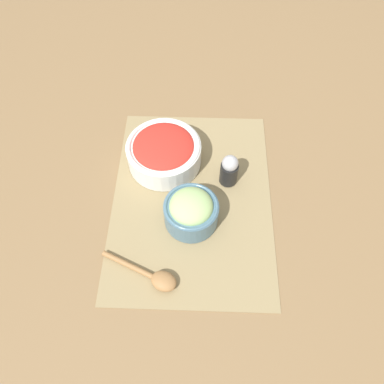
{
  "coord_description": "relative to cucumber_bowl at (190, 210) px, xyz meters",
  "views": [
    {
      "loc": [
        0.49,
        0.02,
        0.81
      ],
      "look_at": [
        0.0,
        0.0,
        0.03
      ],
      "focal_mm": 35.0,
      "sensor_mm": 36.0,
      "label": 1
    }
  ],
  "objects": [
    {
      "name": "cucumber_bowl",
      "position": [
        0.0,
        0.0,
        0.0
      ],
      "size": [
        0.13,
        0.13,
        0.09
      ],
      "color": "slate",
      "rests_on": "placemat"
    },
    {
      "name": "wooden_spoon",
      "position": [
        0.15,
        -0.07,
        -0.03
      ],
      "size": [
        0.1,
        0.18,
        0.02
      ],
      "color": "#9E7042",
      "rests_on": "placemat"
    },
    {
      "name": "placemat",
      "position": [
        -0.06,
        0.0,
        -0.05
      ],
      "size": [
        0.55,
        0.4,
        0.0
      ],
      "color": "#937F56",
      "rests_on": "ground_plane"
    },
    {
      "name": "ground_plane",
      "position": [
        -0.06,
        0.0,
        -0.05
      ],
      "size": [
        3.0,
        3.0,
        0.0
      ],
      "primitive_type": "plane",
      "color": "olive"
    },
    {
      "name": "pepper_shaker",
      "position": [
        -0.12,
        0.09,
        0.0
      ],
      "size": [
        0.05,
        0.05,
        0.09
      ],
      "color": "black",
      "rests_on": "placemat"
    },
    {
      "name": "tomato_bowl",
      "position": [
        -0.17,
        -0.07,
        -0.0
      ],
      "size": [
        0.19,
        0.19,
        0.08
      ],
      "color": "white",
      "rests_on": "placemat"
    }
  ]
}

